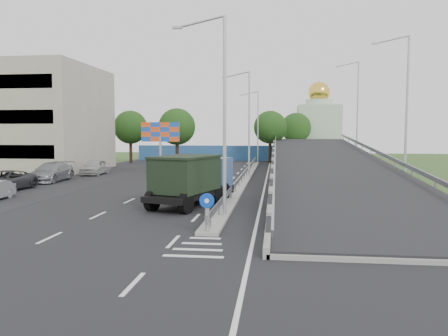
# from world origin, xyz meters

# --- Properties ---
(ground) EXTENTS (160.00, 160.00, 0.00)m
(ground) POSITION_xyz_m (0.00, 0.00, 0.00)
(ground) COLOR #2D4C1E
(ground) RESTS_ON ground
(road_surface) EXTENTS (26.00, 90.00, 0.04)m
(road_surface) POSITION_xyz_m (-3.00, 20.00, 0.00)
(road_surface) COLOR black
(road_surface) RESTS_ON ground
(parking_strip) EXTENTS (8.00, 90.00, 0.05)m
(parking_strip) POSITION_xyz_m (-16.00, 20.00, 0.00)
(parking_strip) COLOR black
(parking_strip) RESTS_ON ground
(median) EXTENTS (1.00, 44.00, 0.20)m
(median) POSITION_xyz_m (0.00, 24.00, 0.10)
(median) COLOR gray
(median) RESTS_ON ground
(overpass_ramp) EXTENTS (10.00, 50.00, 3.50)m
(overpass_ramp) POSITION_xyz_m (7.50, 24.00, 1.75)
(overpass_ramp) COLOR gray
(overpass_ramp) RESTS_ON ground
(median_guardrail) EXTENTS (0.09, 44.00, 0.71)m
(median_guardrail) POSITION_xyz_m (0.00, 24.00, 0.75)
(median_guardrail) COLOR gray
(median_guardrail) RESTS_ON median
(sign_bollard) EXTENTS (0.64, 0.23, 1.67)m
(sign_bollard) POSITION_xyz_m (0.00, 2.17, 1.03)
(sign_bollard) COLOR black
(sign_bollard) RESTS_ON median
(lamp_post_near) EXTENTS (2.74, 0.18, 10.08)m
(lamp_post_near) POSITION_xyz_m (0.11, 6.00, 5.81)
(lamp_post_near) COLOR #B2B5B7
(lamp_post_near) RESTS_ON median
(lamp_post_mid) EXTENTS (2.74, 0.18, 10.08)m
(lamp_post_mid) POSITION_xyz_m (0.11, 26.00, 5.81)
(lamp_post_mid) COLOR #B2B5B7
(lamp_post_mid) RESTS_ON median
(lamp_post_far) EXTENTS (2.74, 0.18, 10.08)m
(lamp_post_far) POSITION_xyz_m (0.11, 46.00, 5.81)
(lamp_post_far) COLOR #B2B5B7
(lamp_post_far) RESTS_ON median
(blue_wall) EXTENTS (30.00, 0.50, 2.40)m
(blue_wall) POSITION_xyz_m (-4.00, 52.00, 1.20)
(blue_wall) COLOR #26558D
(blue_wall) RESTS_ON ground
(church) EXTENTS (7.00, 7.00, 13.80)m
(church) POSITION_xyz_m (10.00, 60.00, 5.31)
(church) COLOR #B2CCAD
(church) RESTS_ON ground
(billboard) EXTENTS (4.00, 0.24, 5.50)m
(billboard) POSITION_xyz_m (-9.00, 28.00, 4.19)
(billboard) COLOR #B2B5B7
(billboard) RESTS_ON ground
(tree_left_mid) EXTENTS (4.80, 4.80, 7.60)m
(tree_left_mid) POSITION_xyz_m (-10.00, 40.00, 5.18)
(tree_left_mid) COLOR black
(tree_left_mid) RESTS_ON ground
(tree_median_far) EXTENTS (4.80, 4.80, 7.60)m
(tree_median_far) POSITION_xyz_m (2.00, 48.00, 5.18)
(tree_median_far) COLOR black
(tree_median_far) RESTS_ON ground
(tree_left_far) EXTENTS (4.80, 4.80, 7.60)m
(tree_left_far) POSITION_xyz_m (-18.00, 45.00, 5.18)
(tree_left_far) COLOR black
(tree_left_far) RESTS_ON ground
(tree_ramp_far) EXTENTS (4.80, 4.80, 7.60)m
(tree_ramp_far) POSITION_xyz_m (6.00, 55.00, 5.18)
(tree_ramp_far) COLOR black
(tree_ramp_far) RESTS_ON ground
(dump_truck) EXTENTS (4.56, 7.42, 3.08)m
(dump_truck) POSITION_xyz_m (-2.14, 9.98, 1.70)
(dump_truck) COLOR black
(dump_truck) RESTS_ON ground
(parked_car_c) EXTENTS (2.79, 5.70, 1.56)m
(parked_car_c) POSITION_xyz_m (-17.49, 14.47, 0.78)
(parked_car_c) COLOR #323337
(parked_car_c) RESTS_ON ground
(parked_car_d) EXTENTS (2.73, 6.06, 1.72)m
(parked_car_d) POSITION_xyz_m (-17.28, 21.12, 0.86)
(parked_car_d) COLOR gray
(parked_car_d) RESTS_ON ground
(parked_car_e) EXTENTS (2.07, 4.82, 1.62)m
(parked_car_e) POSITION_xyz_m (-15.97, 27.73, 0.81)
(parked_car_e) COLOR #AAABA7
(parked_car_e) RESTS_ON ground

